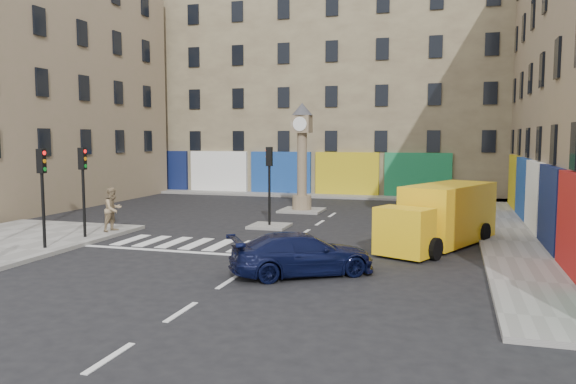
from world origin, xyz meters
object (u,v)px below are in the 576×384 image
at_px(clock_pillar, 302,150).
at_px(navy_sedan, 302,254).
at_px(traffic_light_left_far, 83,178).
at_px(traffic_light_island, 269,173).
at_px(pedestrian_tan, 113,209).
at_px(traffic_light_left_near, 42,182).
at_px(yellow_van, 441,216).

distance_m(clock_pillar, navy_sedan, 15.28).
relative_size(clock_pillar, navy_sedan, 1.34).
bearing_deg(traffic_light_left_far, traffic_light_island, 40.60).
bearing_deg(pedestrian_tan, clock_pillar, -20.21).
xyz_separation_m(traffic_light_left_near, navy_sedan, (10.18, -0.70, -1.96)).
bearing_deg(traffic_light_left_near, yellow_van, 20.44).
relative_size(traffic_light_island, clock_pillar, 0.61).
bearing_deg(pedestrian_tan, traffic_light_left_far, -179.34).
height_order(traffic_light_left_near, traffic_light_island, traffic_light_left_near).
bearing_deg(clock_pillar, pedestrian_tan, -121.49).
bearing_deg(navy_sedan, traffic_light_left_far, 40.32).
xyz_separation_m(traffic_light_left_far, yellow_van, (14.23, 2.90, -1.43)).
relative_size(traffic_light_island, navy_sedan, 0.82).
height_order(traffic_light_left_near, navy_sedan, traffic_light_left_near).
bearing_deg(traffic_light_island, pedestrian_tan, -147.65).
height_order(clock_pillar, navy_sedan, clock_pillar).
distance_m(navy_sedan, yellow_van, 7.26).
height_order(traffic_light_left_near, clock_pillar, clock_pillar).
bearing_deg(traffic_light_left_far, traffic_light_left_near, -90.00).
xyz_separation_m(traffic_light_left_near, traffic_light_left_far, (0.00, 2.40, 0.00)).
height_order(traffic_light_left_far, clock_pillar, clock_pillar).
height_order(clock_pillar, yellow_van, clock_pillar).
xyz_separation_m(navy_sedan, pedestrian_tan, (-9.88, 4.70, 0.46)).
bearing_deg(traffic_light_left_far, yellow_van, 11.52).
bearing_deg(traffic_light_island, traffic_light_left_near, -128.93).
bearing_deg(yellow_van, navy_sedan, -99.57).
xyz_separation_m(traffic_light_left_near, traffic_light_island, (6.30, 7.80, -0.03)).
bearing_deg(yellow_van, traffic_light_island, -173.05).
distance_m(yellow_van, pedestrian_tan, 13.99).
bearing_deg(clock_pillar, navy_sedan, -75.03).
distance_m(traffic_light_left_near, traffic_light_island, 10.03).
bearing_deg(clock_pillar, traffic_light_island, -90.00).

